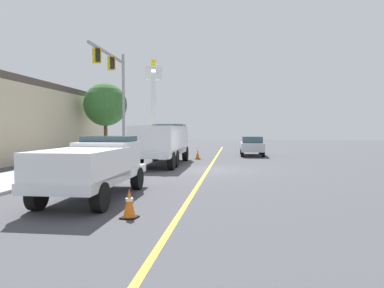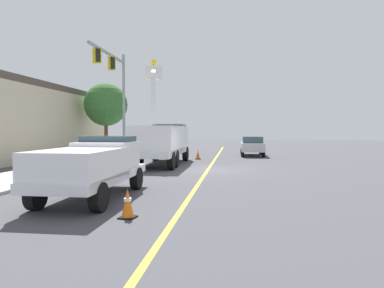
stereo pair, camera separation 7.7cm
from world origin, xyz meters
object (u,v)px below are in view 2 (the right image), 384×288
at_px(passing_minivan, 252,145).
at_px(utility_bucket_truck, 162,140).
at_px(traffic_cone_mid_front, 198,154).
at_px(traffic_cone_leading, 128,203).
at_px(service_pickup_truck, 93,165).
at_px(traffic_signal_mast, 116,83).

bearing_deg(passing_minivan, utility_bucket_truck, 153.02).
bearing_deg(passing_minivan, traffic_cone_mid_front, 143.54).
height_order(traffic_cone_leading, traffic_cone_mid_front, traffic_cone_leading).
relative_size(service_pickup_truck, traffic_cone_leading, 7.46).
height_order(service_pickup_truck, passing_minivan, service_pickup_truck).
relative_size(traffic_cone_leading, traffic_signal_mast, 0.09).
distance_m(traffic_cone_leading, traffic_signal_mast, 18.33).
xyz_separation_m(service_pickup_truck, traffic_cone_leading, (-1.99, -2.32, -0.73)).
bearing_deg(traffic_cone_mid_front, traffic_cone_leading, -170.06).
bearing_deg(service_pickup_truck, traffic_cone_mid_front, 2.76).
distance_m(passing_minivan, traffic_signal_mast, 12.70).
bearing_deg(traffic_cone_mid_front, service_pickup_truck, -177.24).
distance_m(service_pickup_truck, traffic_cone_leading, 3.14).
bearing_deg(traffic_cone_leading, utility_bucket_truck, 17.97).
bearing_deg(traffic_signal_mast, traffic_cone_leading, -149.81).
relative_size(service_pickup_truck, passing_minivan, 1.16).
bearing_deg(traffic_signal_mast, service_pickup_truck, -153.74).
distance_m(service_pickup_truck, passing_minivan, 20.54).
xyz_separation_m(passing_minivan, traffic_cone_leading, (-22.33, 0.50, -0.59)).
height_order(utility_bucket_truck, traffic_cone_mid_front, utility_bucket_truck).
distance_m(utility_bucket_truck, traffic_cone_mid_front, 4.77).
bearing_deg(utility_bucket_truck, traffic_cone_mid_front, -14.62).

